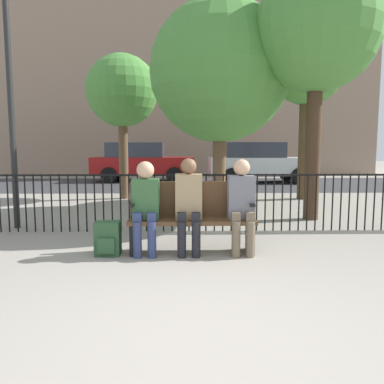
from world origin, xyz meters
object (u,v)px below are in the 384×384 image
tree_3 (220,72)px  park_bench (192,215)px  tree_1 (317,31)px  seated_person_0 (146,202)px  seated_person_1 (189,201)px  backpack (108,239)px  seated_person_2 (242,201)px  tree_2 (307,70)px  lamp_post (9,64)px  parked_car_1 (141,161)px  tree_0 (122,92)px  parked_car_0 (259,162)px

tree_3 → park_bench: bearing=-101.5°
tree_1 → tree_3: 2.07m
seated_person_0 → seated_person_1: (0.55, 0.00, 0.01)m
backpack → seated_person_2: bearing=1.4°
tree_1 → tree_2: tree_1 is taller
park_bench → lamp_post: bearing=152.5°
lamp_post → seated_person_1: bearing=-29.7°
parked_car_1 → seated_person_0: bearing=-83.4°
tree_0 → backpack: bearing=-83.2°
lamp_post → parked_car_0: bearing=55.7°
lamp_post → tree_2: bearing=30.7°
seated_person_1 → tree_1: bearing=44.5°
parked_car_0 → backpack: bearing=-111.1°
seated_person_1 → tree_3: tree_3 is taller
tree_0 → tree_3: bearing=-40.7°
backpack → lamp_post: 3.60m
tree_1 → tree_0: bearing=142.2°
seated_person_1 → parked_car_0: parked_car_0 is taller
seated_person_1 → backpack: 1.14m
backpack → parked_car_1: parked_car_1 is taller
park_bench → tree_2: (3.16, 5.20, 2.93)m
lamp_post → backpack: bearing=-42.1°
seated_person_2 → parked_car_0: parked_car_0 is taller
park_bench → backpack: 1.13m
tree_2 → lamp_post: size_ratio=1.07×
tree_2 → lamp_post: 7.18m
backpack → parked_car_0: 11.18m
park_bench → tree_1: bearing=43.5°
parked_car_1 → tree_0: bearing=-88.6°
backpack → tree_3: tree_3 is taller
seated_person_2 → parked_car_1: bearing=102.8°
seated_person_0 → parked_car_1: (-1.29, 11.10, 0.16)m
seated_person_1 → tree_1: 4.38m
backpack → lamp_post: bearing=137.9°
tree_3 → parked_car_0: 7.59m
seated_person_0 → park_bench: bearing=12.2°
backpack → tree_0: bearing=96.8°
tree_1 → tree_3: bearing=146.8°
seated_person_1 → seated_person_2: (0.68, -0.00, -0.00)m
tree_2 → parked_car_0: size_ratio=1.07×
tree_3 → tree_1: bearing=-33.2°
tree_2 → lamp_post: tree_2 is taller
seated_person_2 → tree_0: 6.40m
tree_1 → tree_3: tree_1 is taller
tree_2 → parked_car_0: tree_2 is taller
tree_2 → lamp_post: bearing=-149.3°
tree_2 → tree_3: size_ratio=1.00×
seated_person_0 → parked_car_0: (3.54, 10.37, 0.16)m
backpack → park_bench: bearing=8.9°
lamp_post → parked_car_1: lamp_post is taller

